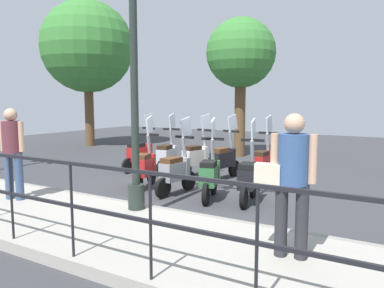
% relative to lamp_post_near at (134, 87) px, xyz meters
% --- Properties ---
extents(ground_plane, '(28.00, 28.00, 0.00)m').
position_rel_lamp_post_near_xyz_m(ground_plane, '(2.40, -0.02, -2.08)').
color(ground_plane, '#38383D').
extents(promenade_walkway, '(2.20, 20.00, 0.15)m').
position_rel_lamp_post_near_xyz_m(promenade_walkway, '(-0.75, -0.02, -2.01)').
color(promenade_walkway, '#A39E93').
rests_on(promenade_walkway, ground_plane).
extents(fence_railing, '(0.04, 16.03, 1.07)m').
position_rel_lamp_post_near_xyz_m(fence_railing, '(-1.80, -0.02, -1.20)').
color(fence_railing, black).
rests_on(fence_railing, promenade_walkway).
extents(lamp_post_near, '(0.26, 0.90, 4.36)m').
position_rel_lamp_post_near_xyz_m(lamp_post_near, '(0.00, 0.00, 0.00)').
color(lamp_post_near, '#232D28').
rests_on(lamp_post_near, promenade_walkway).
extents(pedestrian_with_bag, '(0.36, 0.64, 1.59)m').
position_rel_lamp_post_near_xyz_m(pedestrian_with_bag, '(-0.61, -2.62, -1.00)').
color(pedestrian_with_bag, '#28282D').
rests_on(pedestrian_with_bag, promenade_walkway).
extents(pedestrian_distant, '(0.38, 0.48, 1.59)m').
position_rel_lamp_post_near_xyz_m(pedestrian_distant, '(-0.61, 2.21, -1.00)').
color(pedestrian_distant, '#384C70').
rests_on(pedestrian_distant, promenade_walkway).
extents(tree_large, '(3.66, 3.66, 5.83)m').
position_rel_lamp_post_near_xyz_m(tree_large, '(6.55, 7.63, 1.90)').
color(tree_large, brown).
rests_on(tree_large, ground_plane).
extents(tree_distant, '(2.27, 2.27, 4.55)m').
position_rel_lamp_post_near_xyz_m(tree_distant, '(7.01, 1.20, 1.27)').
color(tree_distant, brown).
rests_on(tree_distant, ground_plane).
extents(scooter_near_0, '(1.23, 0.47, 1.54)m').
position_rel_lamp_post_near_xyz_m(scooter_near_0, '(1.74, -1.22, -1.60)').
color(scooter_near_0, black).
rests_on(scooter_near_0, ground_plane).
extents(scooter_near_1, '(1.20, 0.54, 1.54)m').
position_rel_lamp_post_near_xyz_m(scooter_near_1, '(1.59, -0.50, -1.60)').
color(scooter_near_1, black).
rests_on(scooter_near_1, ground_plane).
extents(scooter_near_2, '(1.23, 0.44, 1.54)m').
position_rel_lamp_post_near_xyz_m(scooter_near_2, '(1.61, 0.27, -1.60)').
color(scooter_near_2, black).
rests_on(scooter_near_2, ground_plane).
extents(scooter_near_3, '(1.20, 0.54, 1.54)m').
position_rel_lamp_post_near_xyz_m(scooter_near_3, '(1.69, 1.12, -1.60)').
color(scooter_near_3, black).
rests_on(scooter_near_3, ground_plane).
extents(scooter_far_0, '(1.23, 0.44, 1.54)m').
position_rel_lamp_post_near_xyz_m(scooter_far_0, '(3.36, -0.92, -1.60)').
color(scooter_far_0, black).
rests_on(scooter_far_0, ground_plane).
extents(scooter_far_1, '(1.22, 0.49, 1.54)m').
position_rel_lamp_post_near_xyz_m(scooter_far_1, '(3.40, 0.07, -1.60)').
color(scooter_far_1, black).
rests_on(scooter_far_1, ground_plane).
extents(scooter_far_2, '(1.21, 0.53, 1.54)m').
position_rel_lamp_post_near_xyz_m(scooter_far_2, '(3.41, 0.83, -1.60)').
color(scooter_far_2, black).
rests_on(scooter_far_2, ground_plane).
extents(scooter_far_3, '(1.22, 0.48, 1.54)m').
position_rel_lamp_post_near_xyz_m(scooter_far_3, '(3.21, 1.57, -1.60)').
color(scooter_far_3, black).
rests_on(scooter_far_3, ground_plane).
extents(scooter_far_4, '(1.22, 0.50, 1.54)m').
position_rel_lamp_post_near_xyz_m(scooter_far_4, '(3.18, 2.38, -1.60)').
color(scooter_far_4, black).
rests_on(scooter_far_4, ground_plane).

